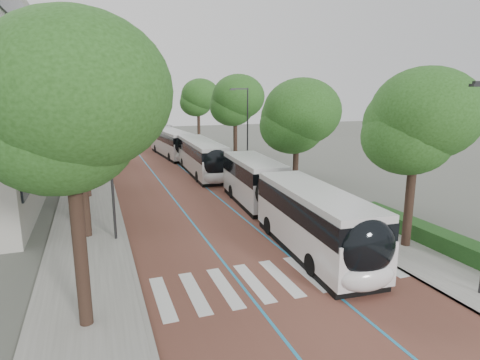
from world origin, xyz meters
The scene contains 19 objects.
ground centered at (0.00, 0.00, 0.00)m, with size 160.00×160.00×0.00m, color #51544C.
road centered at (0.00, 40.00, 0.01)m, with size 11.00×140.00×0.02m, color brown.
sidewalk_left centered at (-7.50, 40.00, 0.06)m, with size 4.00×140.00×0.12m, color gray.
sidewalk_right centered at (7.50, 40.00, 0.06)m, with size 4.00×140.00×0.12m, color gray.
kerb_left centered at (-5.60, 40.00, 0.06)m, with size 0.20×140.00×0.14m, color gray.
kerb_right centered at (5.60, 40.00, 0.06)m, with size 0.20×140.00×0.14m, color gray.
zebra_crossing centered at (0.20, 1.00, 0.03)m, with size 10.55×3.60×0.01m.
lane_line_left centered at (-1.60, 40.00, 0.02)m, with size 0.12×126.00×0.01m, color teal.
lane_line_right centered at (1.60, 40.00, 0.02)m, with size 0.12×126.00×0.01m, color teal.
hedge centered at (9.10, 0.00, 0.52)m, with size 1.20×14.00×0.80m, color #153E17.
streetlight_far centered at (6.62, 22.00, 4.82)m, with size 1.82×0.20×8.00m.
lamp_post_left centered at (-6.10, 8.00, 4.12)m, with size 0.14×0.14×8.00m, color #29292B.
trees_left centered at (-7.50, 23.52, 6.89)m, with size 6.44×60.45×9.87m.
trees_right centered at (7.70, 22.41, 6.27)m, with size 5.86×47.31×9.07m.
lead_bus centered at (3.14, 6.78, 1.63)m, with size 3.84×18.53×3.20m.
bus_queued_0 centered at (2.75, 23.39, 1.62)m, with size 2.98×12.48×3.20m.
bus_queued_1 centered at (2.12, 35.28, 1.62)m, with size 3.32×12.53×3.20m.
bus_queued_2 centered at (2.38, 48.35, 1.62)m, with size 2.58×12.40×3.20m.
bus_queued_3 centered at (2.71, 61.29, 1.62)m, with size 3.22×12.52×3.20m.
Camera 1 is at (-6.83, -13.16, 7.71)m, focal length 30.00 mm.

